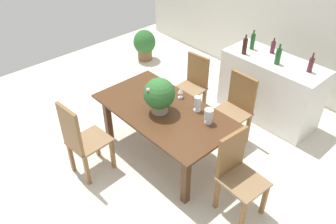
% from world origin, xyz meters
% --- Properties ---
extents(ground_plane, '(7.04, 7.04, 0.00)m').
position_xyz_m(ground_plane, '(0.00, 0.00, 0.00)').
color(ground_plane, silver).
extents(back_wall, '(6.40, 0.10, 2.60)m').
position_xyz_m(back_wall, '(0.00, 2.60, 1.30)').
color(back_wall, silver).
rests_on(back_wall, ground).
extents(dining_table, '(1.77, 0.96, 0.73)m').
position_xyz_m(dining_table, '(0.00, -0.07, 0.62)').
color(dining_table, '#4C2D19').
rests_on(dining_table, ground).
extents(chair_near_left, '(0.43, 0.49, 1.06)m').
position_xyz_m(chair_near_left, '(-0.39, -1.03, 0.57)').
color(chair_near_left, brown).
rests_on(chair_near_left, ground).
extents(chair_far_right, '(0.45, 0.43, 0.98)m').
position_xyz_m(chair_far_right, '(0.40, 0.88, 0.55)').
color(chair_far_right, brown).
rests_on(chair_far_right, ground).
extents(chair_foot_end, '(0.48, 0.45, 0.99)m').
position_xyz_m(chair_foot_end, '(1.15, -0.06, 0.55)').
color(chair_foot_end, brown).
rests_on(chair_foot_end, ground).
extents(chair_far_left, '(0.44, 0.47, 0.95)m').
position_xyz_m(chair_far_left, '(-0.41, 0.88, 0.53)').
color(chair_far_left, brown).
rests_on(chair_far_left, ground).
extents(flower_centerpiece, '(0.38, 0.38, 0.45)m').
position_xyz_m(flower_centerpiece, '(-0.01, -0.13, 0.97)').
color(flower_centerpiece, gray).
rests_on(flower_centerpiece, dining_table).
extents(crystal_vase_left, '(0.09, 0.09, 0.20)m').
position_xyz_m(crystal_vase_left, '(0.28, 0.22, 0.84)').
color(crystal_vase_left, silver).
rests_on(crystal_vase_left, dining_table).
extents(crystal_vase_center_near, '(0.11, 0.11, 0.19)m').
position_xyz_m(crystal_vase_center_near, '(0.54, 0.14, 0.85)').
color(crystal_vase_center_near, silver).
rests_on(crystal_vase_center_near, dining_table).
extents(wine_glass, '(0.07, 0.07, 0.14)m').
position_xyz_m(wine_glass, '(-0.05, 0.27, 0.83)').
color(wine_glass, silver).
rests_on(wine_glass, dining_table).
extents(kitchen_counter, '(1.44, 0.62, 0.95)m').
position_xyz_m(kitchen_counter, '(0.40, 1.68, 0.47)').
color(kitchen_counter, white).
rests_on(kitchen_counter, ground).
extents(wine_bottle_green, '(0.08, 0.08, 0.29)m').
position_xyz_m(wine_bottle_green, '(0.47, 1.59, 1.06)').
color(wine_bottle_green, '#194C1E').
rests_on(wine_bottle_green, kitchen_counter).
extents(wine_bottle_amber, '(0.07, 0.07, 0.27)m').
position_xyz_m(wine_bottle_amber, '(0.88, 1.72, 1.05)').
color(wine_bottle_amber, '#511E28').
rests_on(wine_bottle_amber, kitchen_counter).
extents(wine_bottle_dark, '(0.06, 0.06, 0.29)m').
position_xyz_m(wine_bottle_dark, '(-0.04, 1.72, 1.07)').
color(wine_bottle_dark, '#194C1E').
rests_on(wine_bottle_dark, kitchen_counter).
extents(wine_bottle_clear, '(0.07, 0.07, 0.29)m').
position_xyz_m(wine_bottle_clear, '(-0.02, 1.51, 1.07)').
color(wine_bottle_clear, black).
rests_on(wine_bottle_clear, kitchen_counter).
extents(wine_bottle_tall, '(0.07, 0.07, 0.23)m').
position_xyz_m(wine_bottle_tall, '(0.24, 1.83, 1.04)').
color(wine_bottle_tall, '#511E28').
rests_on(wine_bottle_tall, kitchen_counter).
extents(potted_plant_floor, '(0.43, 0.43, 0.60)m').
position_xyz_m(potted_plant_floor, '(-2.28, 1.47, 0.33)').
color(potted_plant_floor, brown).
rests_on(potted_plant_floor, ground).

